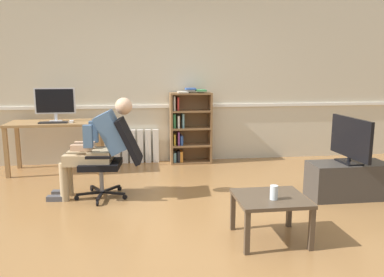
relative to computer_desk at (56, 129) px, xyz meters
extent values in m
plane|color=olive|center=(1.72, -2.15, -0.65)|extent=(18.00, 18.00, 0.00)
cube|color=beige|center=(1.72, 0.50, 0.70)|extent=(12.00, 0.10, 2.70)
cube|color=white|center=(1.72, 0.44, 0.27)|extent=(12.00, 0.03, 0.05)
cube|color=#9E7547|center=(-0.64, -0.27, -0.29)|extent=(0.06, 0.06, 0.72)
cube|color=#9E7547|center=(0.64, -0.27, -0.29)|extent=(0.06, 0.06, 0.72)
cube|color=#9E7547|center=(0.64, 0.27, -0.29)|extent=(0.06, 0.06, 0.72)
cube|color=#9E7547|center=(-0.64, 0.27, -0.29)|extent=(0.06, 0.06, 0.72)
cube|color=#9E7547|center=(0.00, 0.00, 0.09)|extent=(1.35, 0.62, 0.04)
cube|color=silver|center=(0.00, 0.06, 0.11)|extent=(0.18, 0.14, 0.01)
cube|color=silver|center=(0.00, 0.08, 0.17)|extent=(0.04, 0.02, 0.10)
cube|color=silver|center=(0.00, 0.08, 0.41)|extent=(0.59, 0.02, 0.38)
cube|color=black|center=(0.00, 0.07, 0.41)|extent=(0.54, 0.00, 0.35)
cube|color=black|center=(0.00, -0.14, 0.12)|extent=(0.40, 0.12, 0.02)
cube|color=white|center=(0.25, -0.12, 0.12)|extent=(0.06, 0.10, 0.03)
cube|color=brown|center=(1.74, 0.27, -0.08)|extent=(0.03, 0.28, 1.15)
cube|color=brown|center=(2.37, 0.27, -0.08)|extent=(0.03, 0.28, 1.15)
cube|color=brown|center=(2.05, 0.41, -0.08)|extent=(0.64, 0.02, 1.15)
cube|color=brown|center=(2.05, 0.27, -0.64)|extent=(0.60, 0.28, 0.03)
cube|color=brown|center=(2.05, 0.27, -0.36)|extent=(0.60, 0.28, 0.03)
cube|color=brown|center=(2.05, 0.27, -0.08)|extent=(0.60, 0.28, 0.03)
cube|color=brown|center=(2.05, 0.27, 0.20)|extent=(0.60, 0.28, 0.03)
cube|color=brown|center=(2.05, 0.27, 0.49)|extent=(0.60, 0.28, 0.03)
cube|color=#6699A3|center=(1.79, 0.28, -0.55)|extent=(0.04, 0.19, 0.15)
cube|color=gold|center=(1.79, 0.28, -0.25)|extent=(0.03, 0.19, 0.18)
cube|color=#38844C|center=(1.79, 0.28, 0.05)|extent=(0.03, 0.19, 0.23)
cube|color=beige|center=(1.79, 0.27, 0.33)|extent=(0.03, 0.19, 0.23)
cube|color=black|center=(1.85, 0.27, -0.53)|extent=(0.05, 0.19, 0.18)
cube|color=#89428E|center=(1.85, 0.26, -0.23)|extent=(0.03, 0.19, 0.22)
cube|color=white|center=(1.85, 0.26, 0.04)|extent=(0.03, 0.19, 0.20)
cube|color=red|center=(1.85, 0.29, 0.32)|extent=(0.03, 0.19, 0.21)
cube|color=orange|center=(1.89, 0.27, -0.54)|extent=(0.04, 0.19, 0.17)
cube|color=#2D519E|center=(1.90, 0.27, -0.27)|extent=(0.04, 0.19, 0.15)
cube|color=#6699A3|center=(1.93, 0.27, 0.05)|extent=(0.03, 0.19, 0.23)
cube|color=beige|center=(1.92, 0.23, 0.51)|extent=(0.16, 0.22, 0.02)
cube|color=#38844C|center=(2.21, 0.24, 0.54)|extent=(0.16, 0.22, 0.02)
cube|color=#2D519E|center=(2.05, 0.27, 0.56)|extent=(0.16, 0.22, 0.02)
cube|color=white|center=(0.73, 0.39, -0.38)|extent=(0.10, 0.08, 0.55)
cube|color=white|center=(0.86, 0.39, -0.38)|extent=(0.10, 0.08, 0.55)
cube|color=white|center=(0.98, 0.39, -0.38)|extent=(0.10, 0.08, 0.55)
cube|color=white|center=(1.11, 0.39, -0.38)|extent=(0.10, 0.08, 0.55)
cube|color=white|center=(1.24, 0.39, -0.38)|extent=(0.10, 0.08, 0.55)
cube|color=white|center=(1.36, 0.39, -0.38)|extent=(0.10, 0.08, 0.55)
cube|color=white|center=(1.49, 0.39, -0.38)|extent=(0.10, 0.08, 0.55)
cube|color=black|center=(0.75, -1.44, -0.58)|extent=(0.06, 0.30, 0.02)
cylinder|color=black|center=(0.74, -1.59, -0.62)|extent=(0.03, 0.06, 0.06)
cube|color=black|center=(0.91, -1.35, -0.58)|extent=(0.29, 0.15, 0.02)
cylinder|color=black|center=(1.04, -1.41, -0.62)|extent=(0.06, 0.04, 0.06)
cube|color=black|center=(0.87, -1.18, -0.58)|extent=(0.22, 0.25, 0.02)
cylinder|color=black|center=(0.96, -1.07, -0.62)|extent=(0.05, 0.06, 0.06)
cube|color=black|center=(0.69, -1.17, -0.58)|extent=(0.19, 0.28, 0.02)
cylinder|color=black|center=(0.61, -1.04, -0.62)|extent=(0.05, 0.06, 0.06)
cube|color=black|center=(0.62, -1.33, -0.58)|extent=(0.30, 0.10, 0.02)
cylinder|color=black|center=(0.48, -1.36, -0.62)|extent=(0.06, 0.03, 0.06)
cylinder|color=gray|center=(0.77, -1.29, -0.42)|extent=(0.05, 0.05, 0.30)
cube|color=black|center=(0.77, -1.29, -0.24)|extent=(0.50, 0.50, 0.07)
cube|color=black|center=(1.11, -1.32, 0.05)|extent=(0.32, 0.46, 0.53)
cube|color=black|center=(0.81, -1.04, -0.09)|extent=(0.28, 0.07, 0.03)
cube|color=black|center=(0.77, -1.55, -0.09)|extent=(0.28, 0.07, 0.03)
cube|color=tan|center=(0.77, -1.29, -0.13)|extent=(0.29, 0.36, 0.14)
cube|color=#476689|center=(0.91, -1.31, 0.15)|extent=(0.42, 0.37, 0.52)
sphere|color=#D6A884|center=(1.06, -1.32, 0.46)|extent=(0.20, 0.20, 0.20)
cube|color=black|center=(0.49, -1.27, -0.03)|extent=(0.15, 0.05, 0.02)
cube|color=tan|center=(0.57, -1.18, -0.16)|extent=(0.43, 0.16, 0.13)
cylinder|color=tan|center=(0.36, -1.16, -0.42)|extent=(0.10, 0.10, 0.46)
cube|color=#4C4C51|center=(0.26, -1.15, -0.62)|extent=(0.23, 0.11, 0.06)
cube|color=tan|center=(0.55, -1.38, -0.16)|extent=(0.43, 0.16, 0.13)
cylinder|color=tan|center=(0.34, -1.36, -0.42)|extent=(0.10, 0.10, 0.46)
cube|color=#4C4C51|center=(0.24, -1.35, -0.62)|extent=(0.23, 0.11, 0.06)
cube|color=#476689|center=(0.68, -1.13, 0.13)|extent=(0.11, 0.09, 0.26)
cube|color=#D6A884|center=(0.58, -1.18, -0.01)|extent=(0.25, 0.09, 0.07)
cube|color=#476689|center=(0.65, -1.44, 0.13)|extent=(0.11, 0.09, 0.26)
cube|color=#D6A884|center=(0.56, -1.37, -0.01)|extent=(0.25, 0.09, 0.07)
cube|color=#3D3833|center=(3.70, -1.69, -0.43)|extent=(0.93, 0.41, 0.43)
cube|color=black|center=(3.70, -1.69, -0.21)|extent=(0.21, 0.33, 0.02)
cylinder|color=black|center=(3.70, -1.69, -0.17)|extent=(0.04, 0.04, 0.05)
cube|color=black|center=(3.70, -1.69, 0.09)|extent=(0.07, 0.79, 0.47)
cube|color=#B7D1F9|center=(3.72, -1.69, 0.09)|extent=(0.03, 0.75, 0.43)
cube|color=#4C3D2D|center=(2.12, -2.94, -0.46)|extent=(0.04, 0.04, 0.38)
cube|color=#4C3D2D|center=(2.69, -2.94, -0.46)|extent=(0.04, 0.04, 0.38)
cube|color=#4C3D2D|center=(2.69, -2.43, -0.46)|extent=(0.04, 0.04, 0.38)
cube|color=#4C3D2D|center=(2.12, -2.43, -0.46)|extent=(0.04, 0.04, 0.38)
cube|color=#4C3D2D|center=(2.40, -2.68, -0.26)|extent=(0.63, 0.57, 0.03)
cylinder|color=silver|center=(2.40, -2.76, -0.18)|extent=(0.07, 0.07, 0.13)
camera|label=1|loc=(1.26, -5.91, 0.92)|focal=36.37mm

